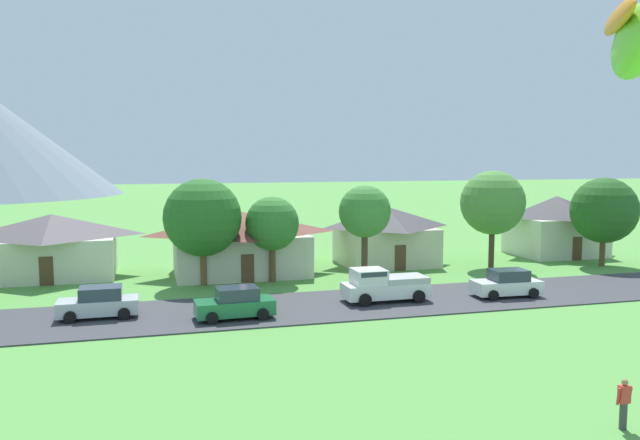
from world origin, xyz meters
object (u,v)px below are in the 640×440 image
parked_car_silver_east_end (99,303)px  tree_near_left (493,203)px  house_left_center (53,244)px  house_right_center (386,234)px  watcher_person (624,403)px  kite_flyer_with_kite (636,41)px  tree_right_of_center (203,218)px  pickup_truck_white_east_side (384,285)px  parked_car_white_mid_east (507,284)px  parked_car_green_west_end (235,304)px  tree_near_right (604,210)px  tree_left_of_center (272,224)px  tree_far_right (365,212)px  house_rightmost (556,225)px  house_leftmost (241,242)px

parked_car_silver_east_end → tree_near_left: bearing=16.0°
house_left_center → house_right_center: size_ratio=1.21×
parked_car_silver_east_end → watcher_person: parked_car_silver_east_end is taller
tree_near_left → kite_flyer_with_kite: bearing=-112.4°
house_left_center → tree_right_of_center: size_ratio=1.29×
tree_right_of_center → pickup_truck_white_east_side: (10.03, -8.01, -3.59)m
tree_near_left → parked_car_white_mid_east: 11.30m
parked_car_green_west_end → tree_near_right: bearing=16.0°
house_left_center → parked_car_white_mid_east: 31.95m
house_left_center → tree_near_right: size_ratio=1.32×
house_left_center → tree_near_left: tree_near_left is taller
kite_flyer_with_kite → tree_near_left: bearing=67.6°
house_right_center → watcher_person: 31.58m
watcher_person → house_left_center: bearing=123.1°
tree_near_left → parked_car_silver_east_end: 30.10m
tree_left_of_center → tree_far_right: (6.17, -1.84, 0.83)m
house_rightmost → house_right_center: bearing=-178.0°
house_rightmost → parked_car_white_mid_east: size_ratio=1.80×
house_right_center → house_rightmost: size_ratio=1.01×
tree_near_right → watcher_person: (-20.37, -25.90, -3.61)m
tree_near_right → parked_car_green_west_end: 32.03m
house_left_center → parked_car_white_mid_east: (28.26, -14.83, -1.51)m
house_left_center → parked_car_silver_east_end: 14.26m
parked_car_white_mid_east → pickup_truck_white_east_side: 7.93m
tree_left_of_center → house_left_center: bearing=157.9°
parked_car_white_mid_east → tree_right_of_center: bearing=153.8°
tree_near_right → parked_car_white_mid_east: 16.10m
house_leftmost → pickup_truck_white_east_side: size_ratio=1.99×
parked_car_silver_east_end → watcher_person: size_ratio=2.52×
house_rightmost → pickup_truck_white_east_side: 25.11m
tree_far_right → parked_car_green_west_end: size_ratio=1.59×
tree_near_left → tree_far_right: 11.74m
house_right_center → parked_car_white_mid_east: bearing=-77.8°
house_leftmost → pickup_truck_white_east_side: 13.37m
tree_near_left → tree_far_right: (-11.45, -2.60, -0.23)m
tree_near_right → tree_left_of_center: bearing=178.4°
house_rightmost → tree_left_of_center: (-26.62, -5.23, 1.37)m
house_left_center → pickup_truck_white_east_side: size_ratio=1.80×
parked_car_silver_east_end → kite_flyer_with_kite: 28.12m
house_leftmost → tree_left_of_center: size_ratio=1.73×
tree_far_right → parked_car_green_west_end: 13.32m
tree_left_of_center → parked_car_white_mid_east: bearing=-33.4°
tree_near_right → parked_car_green_west_end: (-30.59, -8.79, -3.62)m
tree_far_right → house_leftmost: bearing=146.3°
parked_car_green_west_end → kite_flyer_with_kite: (10.43, -16.63, 11.49)m
house_leftmost → kite_flyer_with_kite: bearing=-74.4°
parked_car_white_mid_east → watcher_person: size_ratio=2.55×
tree_near_left → tree_right_of_center: tree_near_left is taller
parked_car_green_west_end → pickup_truck_white_east_side: size_ratio=0.82×
tree_far_right → watcher_person: size_ratio=4.05×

